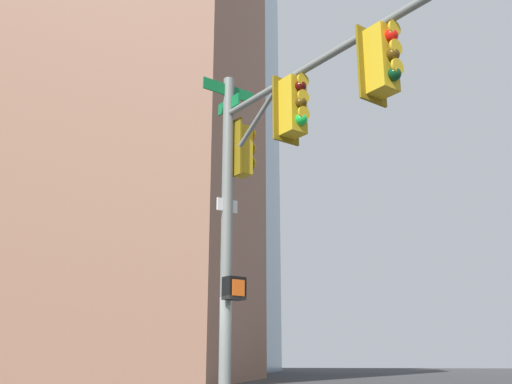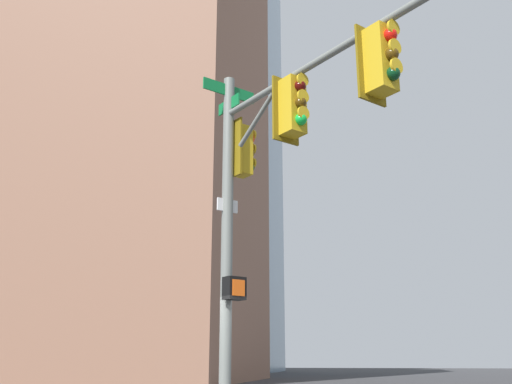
% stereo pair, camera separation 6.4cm
% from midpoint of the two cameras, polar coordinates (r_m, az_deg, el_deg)
% --- Properties ---
extents(signal_pole_assembly, '(4.21, 3.88, 6.83)m').
position_cam_midpoint_polar(signal_pole_assembly, '(9.93, 1.27, 3.09)').
color(signal_pole_assembly, slate).
rests_on(signal_pole_assembly, ground_plane).
extents(building_brick_nearside, '(21.29, 17.28, 46.03)m').
position_cam_midpoint_polar(building_brick_nearside, '(48.59, -13.72, 10.46)').
color(building_brick_nearside, '#845B47').
rests_on(building_brick_nearside, ground_plane).
extents(building_brick_midblock, '(20.18, 14.34, 41.77)m').
position_cam_midpoint_polar(building_brick_midblock, '(57.56, -17.05, 4.09)').
color(building_brick_midblock, brown).
rests_on(building_brick_midblock, ground_plane).
extents(building_glass_tower, '(23.72, 28.29, 56.09)m').
position_cam_midpoint_polar(building_glass_tower, '(72.95, -8.79, 5.18)').
color(building_glass_tower, '#7A99B2').
rests_on(building_glass_tower, ground_plane).
extents(building_brick_farside, '(18.97, 14.75, 52.55)m').
position_cam_midpoint_polar(building_brick_farside, '(77.96, -9.98, 2.42)').
color(building_brick_farside, brown).
rests_on(building_brick_farside, ground_plane).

